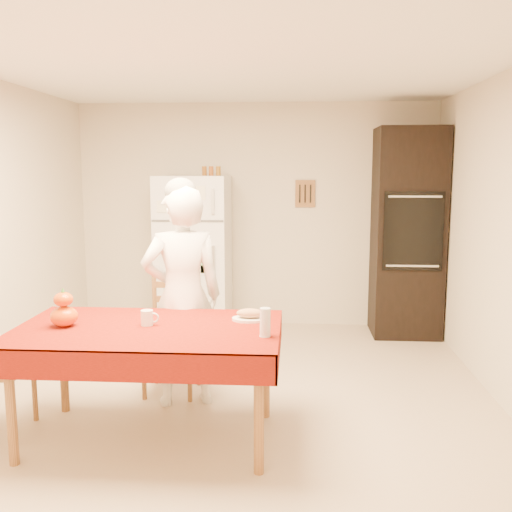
# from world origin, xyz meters

# --- Properties ---
(floor) EXTENTS (4.50, 4.50, 0.00)m
(floor) POSITION_xyz_m (0.00, 0.00, 0.00)
(floor) COLOR tan
(floor) RESTS_ON ground
(room_shell) EXTENTS (4.02, 4.52, 2.51)m
(room_shell) POSITION_xyz_m (0.00, 0.00, 1.62)
(room_shell) COLOR beige
(room_shell) RESTS_ON ground
(refrigerator) EXTENTS (0.75, 0.74, 1.70)m
(refrigerator) POSITION_xyz_m (-0.65, 1.88, 0.85)
(refrigerator) COLOR white
(refrigerator) RESTS_ON floor
(oven_cabinet) EXTENTS (0.70, 0.62, 2.20)m
(oven_cabinet) POSITION_xyz_m (1.63, 1.93, 1.10)
(oven_cabinet) COLOR black
(oven_cabinet) RESTS_ON floor
(dining_table) EXTENTS (1.70, 1.00, 0.76)m
(dining_table) POSITION_xyz_m (-0.50, -0.68, 0.69)
(dining_table) COLOR brown
(dining_table) RESTS_ON floor
(chair_far) EXTENTS (0.44, 0.42, 0.95)m
(chair_far) POSITION_xyz_m (-0.52, 0.19, 0.51)
(chair_far) COLOR brown
(chair_far) RESTS_ON floor
(seated_woman) EXTENTS (0.69, 0.56, 1.65)m
(seated_woman) POSITION_xyz_m (-0.39, -0.07, 0.83)
(seated_woman) COLOR white
(seated_woman) RESTS_ON floor
(coffee_mug) EXTENTS (0.08, 0.08, 0.10)m
(coffee_mug) POSITION_xyz_m (-0.52, -0.64, 0.81)
(coffee_mug) COLOR silver
(coffee_mug) RESTS_ON dining_table
(pumpkin_lower) EXTENTS (0.18, 0.18, 0.13)m
(pumpkin_lower) POSITION_xyz_m (-1.04, -0.69, 0.83)
(pumpkin_lower) COLOR #D04104
(pumpkin_lower) RESTS_ON dining_table
(pumpkin_upper) EXTENTS (0.12, 0.12, 0.09)m
(pumpkin_upper) POSITION_xyz_m (-1.04, -0.69, 0.94)
(pumpkin_upper) COLOR #C33004
(pumpkin_upper) RESTS_ON pumpkin_lower
(wine_glass) EXTENTS (0.07, 0.07, 0.18)m
(wine_glass) POSITION_xyz_m (0.26, -0.83, 0.85)
(wine_glass) COLOR silver
(wine_glass) RESTS_ON dining_table
(bread_plate) EXTENTS (0.24, 0.24, 0.02)m
(bread_plate) POSITION_xyz_m (0.14, -0.47, 0.77)
(bread_plate) COLOR white
(bread_plate) RESTS_ON dining_table
(bread_loaf) EXTENTS (0.18, 0.10, 0.06)m
(bread_loaf) POSITION_xyz_m (0.14, -0.47, 0.81)
(bread_loaf) COLOR #9B784C
(bread_loaf) RESTS_ON bread_plate
(spice_jar_left) EXTENTS (0.05, 0.05, 0.10)m
(spice_jar_left) POSITION_xyz_m (-0.53, 1.93, 1.75)
(spice_jar_left) COLOR brown
(spice_jar_left) RESTS_ON refrigerator
(spice_jar_mid) EXTENTS (0.05, 0.05, 0.10)m
(spice_jar_mid) POSITION_xyz_m (-0.46, 1.93, 1.75)
(spice_jar_mid) COLOR #984F1B
(spice_jar_mid) RESTS_ON refrigerator
(spice_jar_right) EXTENTS (0.05, 0.05, 0.10)m
(spice_jar_right) POSITION_xyz_m (-0.38, 1.93, 1.75)
(spice_jar_right) COLOR #8E5E19
(spice_jar_right) RESTS_ON refrigerator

